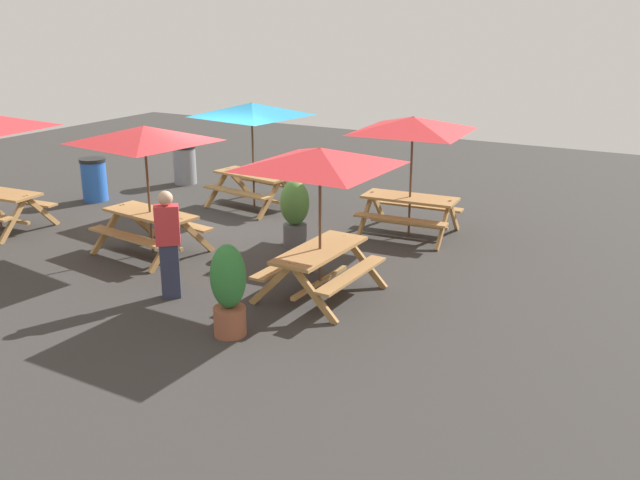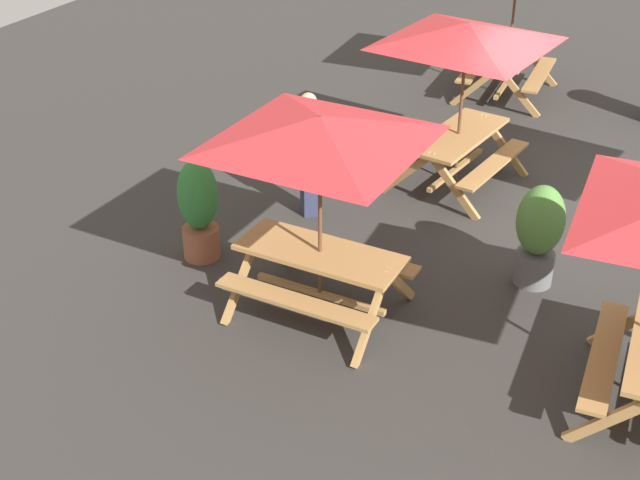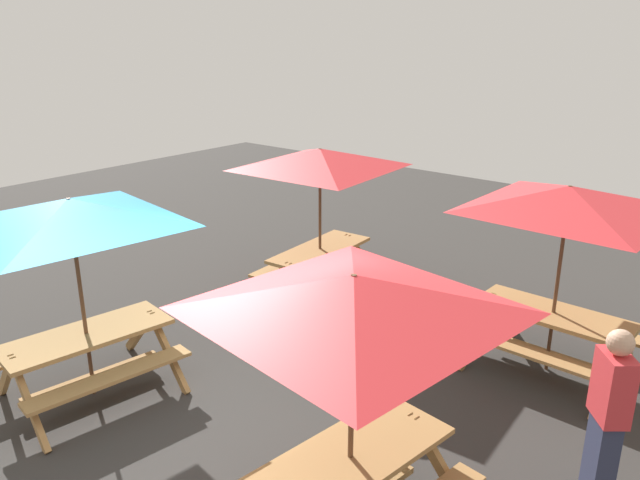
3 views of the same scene
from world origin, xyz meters
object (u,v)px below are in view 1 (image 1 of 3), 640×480
Objects in this scene: trash_bin_gray at (185,164)px; person_standing at (168,242)px; potted_plant_1 at (229,289)px; picnic_table_1 at (413,133)px; trash_bin_blue at (94,179)px; picnic_table_2 at (252,117)px; picnic_table_0 at (320,169)px; picnic_table_4 at (145,144)px; potted_plant_0 at (295,210)px.

person_standing reaches higher than trash_bin_gray.
person_standing reaches higher than potted_plant_1.
picnic_table_1 reaches higher than person_standing.
person_standing is (-5.36, 3.62, 0.39)m from trash_bin_blue.
potted_plant_1 is at bearing 148.42° from trash_bin_blue.
person_standing is (-1.85, 4.94, -1.10)m from picnic_table_2.
picnic_table_2 is (3.81, -3.79, 0.00)m from picnic_table_0.
picnic_table_4 is at bearing -80.01° from person_standing.
trash_bin_gray is 9.06m from potted_plant_1.
trash_bin_blue is 5.72m from potted_plant_0.
picnic_table_0 is at bearing -102.04° from potted_plant_1.
picnic_table_1 is at bearing -174.99° from picnic_table_2.
picnic_table_2 reaches higher than person_standing.
picnic_table_0 is 2.26m from potted_plant_1.
picnic_table_0 is 2.53m from person_standing.
picnic_table_4 is 2.26× the size of potted_plant_0.
potted_plant_0 reaches higher than trash_bin_blue.
picnic_table_1 is at bearing -178.24° from picnic_table_0.
picnic_table_0 is at bearing 161.37° from trash_bin_blue.
potted_plant_0 is at bearing 41.51° from picnic_table_1.
potted_plant_1 is 1.71m from person_standing.
person_standing reaches higher than potted_plant_0.
potted_plant_0 reaches higher than trash_bin_gray.
picnic_table_2 is 3.51m from picnic_table_4.
potted_plant_0 is 0.74× the size of person_standing.
trash_bin_blue is at bearing 28.94° from picnic_table_2.
person_standing is (-4.64, 5.95, 0.39)m from trash_bin_gray.
picnic_table_0 is 2.89× the size of trash_bin_blue.
trash_bin_gray is (2.79, -1.01, -1.49)m from picnic_table_2.
trash_bin_blue is 8.14m from potted_plant_1.
potted_plant_1 is at bearing 129.86° from picnic_table_2.
picnic_table_4 is (3.63, -0.28, 0.00)m from picnic_table_0.
picnic_table_2 is at bearing -133.37° from picnic_table_0.
trash_bin_gray is 0.76× the size of potted_plant_1.
picnic_table_1 is 4.88m from picnic_table_4.
picnic_table_0 is 8.29m from trash_bin_gray.
picnic_table_4 is (-0.18, 3.50, 0.00)m from picnic_table_2.
trash_bin_blue is at bearing 72.83° from trash_bin_gray.
potted_plant_0 is (-5.69, 0.53, 0.18)m from trash_bin_blue.
picnic_table_0 reaches higher than trash_bin_blue.
picnic_table_0 is 2.20× the size of potted_plant_1.
picnic_table_2 is 2.26× the size of potted_plant_0.
potted_plant_0 is (-4.98, 2.86, 0.18)m from trash_bin_gray.
person_standing is at bearing 118.88° from picnic_table_2.
potted_plant_0 is 3.11m from person_standing.
potted_plant_1 is (-3.43, 5.58, -1.32)m from picnic_table_2.
picnic_table_4 is at bearing -32.63° from potted_plant_1.
potted_plant_0 is (1.60, 1.63, -1.32)m from picnic_table_1.
picnic_table_1 is 6.86m from trash_bin_gray.
picnic_table_2 reaches higher than trash_bin_blue.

